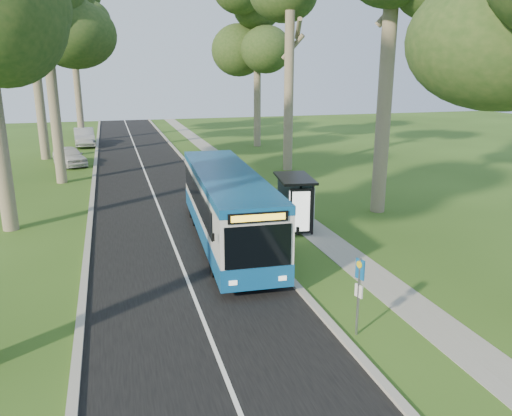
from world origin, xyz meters
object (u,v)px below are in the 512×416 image
Objects in this scene: bus at (227,206)px; car_silver at (84,137)px; car_white at (70,156)px; litter_bin at (283,239)px; bus_shelter at (300,194)px; bus_stop_sign at (359,287)px.

car_silver is at bearing 105.75° from bus.
car_white is at bearing 113.47° from bus.
bus is 2.78m from litter_bin.
car_silver reaches higher than car_white.
car_white reaches higher than litter_bin.
bus is 2.26× the size of car_silver.
car_white is (-11.29, 20.10, -0.97)m from bus_shelter.
bus_stop_sign reaches higher than litter_bin.
bus_shelter is 23.08m from car_white.
litter_bin is 34.22m from car_silver.
litter_bin is (1.97, -1.62, -1.11)m from bus.
bus_stop_sign is at bearing -92.19° from car_white.
bus_stop_sign is 0.53× the size of car_white.
bus_shelter is (1.93, 9.41, 0.26)m from bus_stop_sign.
car_white is at bearing 113.19° from litter_bin.
bus reaches higher than bus_shelter.
bus is at bearing -89.61° from car_white.
car_white is at bearing 127.69° from bus_shelter.
bus is at bearing -159.96° from bus_shelter.
bus_stop_sign is 41.01m from car_silver.
bus_stop_sign is (1.70, -8.66, -0.15)m from bus.
bus_stop_sign is 0.76× the size of bus_shelter.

